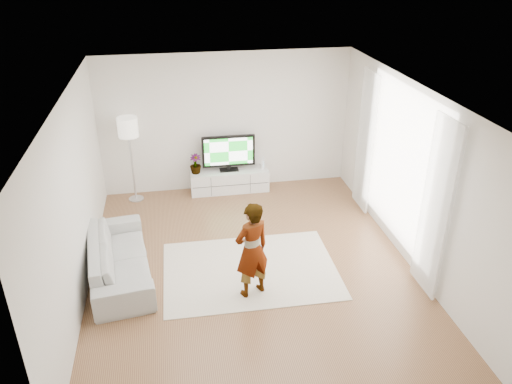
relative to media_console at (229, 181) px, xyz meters
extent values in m
plane|color=olive|center=(-0.01, -2.76, -0.22)|extent=(6.00, 6.00, 0.00)
plane|color=white|center=(-0.01, -2.76, 2.58)|extent=(6.00, 6.00, 0.00)
cube|color=silver|center=(-2.51, -2.76, 1.18)|extent=(0.02, 6.00, 2.80)
cube|color=silver|center=(2.49, -2.76, 1.18)|extent=(0.02, 6.00, 2.80)
cube|color=silver|center=(-0.01, 0.24, 1.18)|extent=(5.00, 0.02, 2.80)
cube|color=silver|center=(-0.01, -5.76, 1.18)|extent=(5.00, 0.02, 2.80)
cube|color=white|center=(2.47, -2.46, 1.23)|extent=(0.01, 2.60, 2.50)
cube|color=white|center=(2.39, -3.76, 1.13)|extent=(0.04, 0.70, 2.60)
cube|color=white|center=(2.39, -1.16, 1.13)|extent=(0.04, 0.70, 2.60)
cube|color=silver|center=(0.00, 0.00, 0.00)|extent=(1.60, 0.45, 0.45)
cube|color=black|center=(0.00, -0.23, 0.00)|extent=(1.55, 0.00, 0.01)
cube|color=black|center=(-0.40, -0.23, 0.00)|extent=(0.01, 0.00, 0.40)
cube|color=black|center=(0.40, -0.23, 0.00)|extent=(0.01, 0.00, 0.40)
cube|color=black|center=(0.00, 0.03, 0.23)|extent=(0.38, 0.21, 0.02)
cube|color=black|center=(0.00, 0.03, 0.28)|extent=(0.08, 0.05, 0.08)
cube|color=black|center=(0.00, 0.03, 0.65)|extent=(1.07, 0.06, 0.65)
cube|color=green|center=(0.00, 0.00, 0.65)|extent=(0.98, 0.01, 0.55)
cube|color=white|center=(0.70, 0.00, 0.33)|extent=(0.08, 0.16, 0.21)
cube|color=#4CB2FF|center=(0.70, -0.08, 0.35)|extent=(0.01, 0.00, 0.12)
imported|color=#3F7238|center=(-0.68, 0.00, 0.43)|extent=(0.23, 0.23, 0.40)
cube|color=beige|center=(-0.05, -2.87, -0.22)|extent=(2.72, 1.98, 0.01)
imported|color=#334772|center=(-0.11, -3.44, 0.53)|extent=(0.64, 0.54, 1.48)
imported|color=#A5A5A0|center=(-2.04, -2.63, 0.09)|extent=(1.12, 2.26, 0.63)
cylinder|color=silver|center=(-1.90, -0.06, -0.21)|extent=(0.30, 0.30, 0.02)
cylinder|color=silver|center=(-1.90, -0.06, 0.46)|extent=(0.04, 0.04, 1.32)
cylinder|color=white|center=(-1.90, -0.06, 1.30)|extent=(0.38, 0.38, 0.37)
camera|label=1|loc=(-1.09, -9.26, 4.40)|focal=35.00mm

